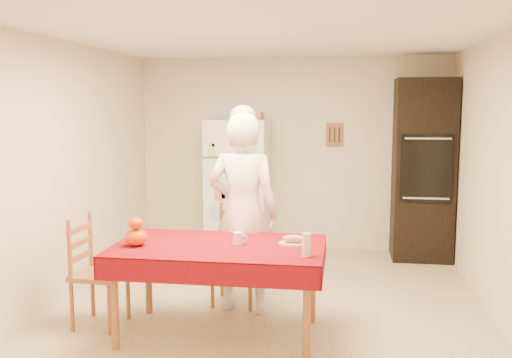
% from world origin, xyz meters
% --- Properties ---
extents(floor, '(4.50, 4.50, 0.00)m').
position_xyz_m(floor, '(0.00, 0.00, 0.00)').
color(floor, tan).
rests_on(floor, ground).
extents(room_shell, '(4.02, 4.52, 2.51)m').
position_xyz_m(room_shell, '(0.00, 0.00, 1.62)').
color(room_shell, beige).
rests_on(room_shell, ground).
extents(refrigerator, '(0.75, 0.74, 1.70)m').
position_xyz_m(refrigerator, '(-0.65, 1.88, 0.85)').
color(refrigerator, white).
rests_on(refrigerator, floor).
extents(oven_cabinet, '(0.70, 0.62, 2.20)m').
position_xyz_m(oven_cabinet, '(1.63, 1.93, 1.10)').
color(oven_cabinet, black).
rests_on(oven_cabinet, floor).
extents(dining_table, '(1.70, 1.00, 0.76)m').
position_xyz_m(dining_table, '(-0.32, -0.78, 0.69)').
color(dining_table, brown).
rests_on(dining_table, floor).
extents(chair_far, '(0.44, 0.42, 0.95)m').
position_xyz_m(chair_far, '(-0.33, 0.04, 0.51)').
color(chair_far, brown).
rests_on(chair_far, floor).
extents(chair_left, '(0.42, 0.44, 0.95)m').
position_xyz_m(chair_left, '(-1.44, -0.73, 0.51)').
color(chair_left, brown).
rests_on(chair_left, floor).
extents(seated_woman, '(0.71, 0.51, 1.83)m').
position_xyz_m(seated_woman, '(-0.22, -0.19, 0.91)').
color(seated_woman, silver).
rests_on(seated_woman, floor).
extents(coffee_mug, '(0.08, 0.08, 0.10)m').
position_xyz_m(coffee_mug, '(-0.17, -0.74, 0.81)').
color(coffee_mug, silver).
rests_on(coffee_mug, dining_table).
extents(pumpkin_lower, '(0.18, 0.18, 0.14)m').
position_xyz_m(pumpkin_lower, '(-0.97, -0.91, 0.83)').
color(pumpkin_lower, '#E95E05').
rests_on(pumpkin_lower, dining_table).
extents(pumpkin_upper, '(0.12, 0.12, 0.09)m').
position_xyz_m(pumpkin_upper, '(-0.97, -0.91, 0.95)').
color(pumpkin_upper, '#DB4F05').
rests_on(pumpkin_upper, pumpkin_lower).
extents(wine_glass, '(0.07, 0.07, 0.18)m').
position_xyz_m(wine_glass, '(0.40, -1.03, 0.85)').
color(wine_glass, silver).
rests_on(wine_glass, dining_table).
extents(bread_plate, '(0.24, 0.24, 0.02)m').
position_xyz_m(bread_plate, '(0.28, -0.69, 0.77)').
color(bread_plate, silver).
rests_on(bread_plate, dining_table).
extents(bread_loaf, '(0.18, 0.10, 0.06)m').
position_xyz_m(bread_loaf, '(0.28, -0.69, 0.81)').
color(bread_loaf, tan).
rests_on(bread_loaf, bread_plate).
extents(spice_jar_left, '(0.05, 0.05, 0.10)m').
position_xyz_m(spice_jar_left, '(-0.52, 1.93, 1.75)').
color(spice_jar_left, brown).
rests_on(spice_jar_left, refrigerator).
extents(spice_jar_mid, '(0.05, 0.05, 0.10)m').
position_xyz_m(spice_jar_mid, '(-0.51, 1.93, 1.75)').
color(spice_jar_mid, brown).
rests_on(spice_jar_mid, refrigerator).
extents(spice_jar_right, '(0.05, 0.05, 0.10)m').
position_xyz_m(spice_jar_right, '(-0.35, 1.93, 1.75)').
color(spice_jar_right, brown).
rests_on(spice_jar_right, refrigerator).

